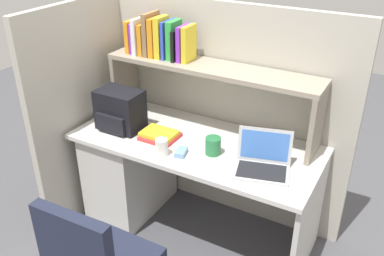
# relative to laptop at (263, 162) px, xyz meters

# --- Properties ---
(ground_plane) EXTENTS (8.00, 8.00, 0.00)m
(ground_plane) POSITION_rel_laptop_xyz_m (-0.49, 0.10, -0.78)
(ground_plane) COLOR #4C4C51
(desk) EXTENTS (1.60, 0.70, 0.73)m
(desk) POSITION_rel_laptop_xyz_m (-0.88, 0.10, -0.38)
(desk) COLOR silver
(desk) RESTS_ON ground_plane
(cubicle_partition_rear) EXTENTS (1.84, 0.05, 1.55)m
(cubicle_partition_rear) POSITION_rel_laptop_xyz_m (-0.49, 0.48, -0.01)
(cubicle_partition_rear) COLOR #B2ADA0
(cubicle_partition_rear) RESTS_ON ground_plane
(cubicle_partition_left) EXTENTS (0.05, 1.06, 1.55)m
(cubicle_partition_left) POSITION_rel_laptop_xyz_m (-1.34, 0.05, -0.01)
(cubicle_partition_left) COLOR #B2ADA0
(cubicle_partition_left) RESTS_ON ground_plane
(overhead_hutch) EXTENTS (1.44, 0.28, 0.45)m
(overhead_hutch) POSITION_rel_laptop_xyz_m (-0.49, 0.30, 0.30)
(overhead_hutch) COLOR gray
(overhead_hutch) RESTS_ON desk
(reference_books_on_shelf) EXTENTS (0.47, 0.18, 0.28)m
(reference_books_on_shelf) POSITION_rel_laptop_xyz_m (-0.88, 0.30, 0.52)
(reference_books_on_shelf) COLOR orange
(reference_books_on_shelf) RESTS_ON overhead_hutch
(laptop) EXTENTS (0.37, 0.32, 0.22)m
(laptop) POSITION_rel_laptop_xyz_m (0.00, 0.00, 0.00)
(laptop) COLOR #B7BABF
(laptop) RESTS_ON desk
(backpack) EXTENTS (0.30, 0.22, 0.27)m
(backpack) POSITION_rel_laptop_xyz_m (-1.02, 0.01, 0.08)
(backpack) COLOR black
(backpack) RESTS_ON desk
(computer_mouse) EXTENTS (0.08, 0.12, 0.03)m
(computer_mouse) POSITION_rel_laptop_xyz_m (-0.49, -0.09, -0.03)
(computer_mouse) COLOR #7299C6
(computer_mouse) RESTS_ON desk
(paper_cup) EXTENTS (0.08, 0.08, 0.11)m
(paper_cup) POSITION_rel_laptop_xyz_m (-0.59, -0.15, 0.00)
(paper_cup) COLOR white
(paper_cup) RESTS_ON desk
(snack_canister) EXTENTS (0.10, 0.10, 0.11)m
(snack_canister) POSITION_rel_laptop_xyz_m (-0.33, 0.02, 0.00)
(snack_canister) COLOR #26723F
(snack_canister) RESTS_ON desk
(desk_book_stack) EXTENTS (0.23, 0.20, 0.05)m
(desk_book_stack) POSITION_rel_laptop_xyz_m (-0.72, 0.02, -0.03)
(desk_book_stack) COLOR red
(desk_book_stack) RESTS_ON desk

